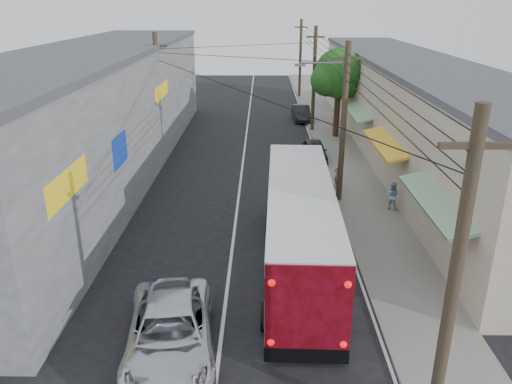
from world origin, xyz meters
TOP-DOWN VIEW (x-y plane):
  - ground at (0.00, 0.00)m, footprint 120.00×120.00m
  - sidewalk at (6.50, 20.00)m, footprint 3.00×80.00m
  - building_right at (10.99, 22.00)m, footprint 7.09×40.00m
  - building_left at (-8.50, 18.00)m, footprint 7.20×36.00m
  - utility_poles at (3.13, 20.33)m, footprint 11.80×45.28m
  - street_tree at (6.87, 26.02)m, footprint 4.40×4.00m
  - coach_bus at (2.67, 6.29)m, footprint 2.93×11.63m
  - jeepney at (-1.40, 1.00)m, footprint 3.19×5.71m
  - parked_suv at (3.80, 13.00)m, footprint 2.25×5.24m
  - parked_car_mid at (4.60, 20.18)m, footprint 1.54×3.82m
  - parked_car_far at (4.60, 31.83)m, footprint 1.52×3.94m
  - pedestrian_near at (5.40, 14.74)m, footprint 0.65×0.54m
  - pedestrian_far at (7.60, 11.78)m, footprint 0.84×0.77m

SIDE VIEW (x-z plane):
  - ground at x=0.00m, z-range 0.00..0.00m
  - sidewalk at x=6.50m, z-range 0.00..0.12m
  - parked_car_far at x=4.60m, z-range 0.00..1.28m
  - parked_car_mid at x=4.60m, z-range 0.00..1.30m
  - parked_suv at x=3.80m, z-range 0.00..1.50m
  - jeepney at x=-1.40m, z-range 0.00..1.51m
  - pedestrian_far at x=7.60m, z-range 0.12..1.52m
  - pedestrian_near at x=5.40m, z-range 0.12..1.66m
  - coach_bus at x=2.67m, z-range 0.06..3.39m
  - building_right at x=10.99m, z-range 0.03..6.28m
  - building_left at x=-8.50m, z-range 0.03..7.28m
  - utility_poles at x=3.13m, z-range 0.13..8.13m
  - street_tree at x=6.87m, z-range 1.37..7.97m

